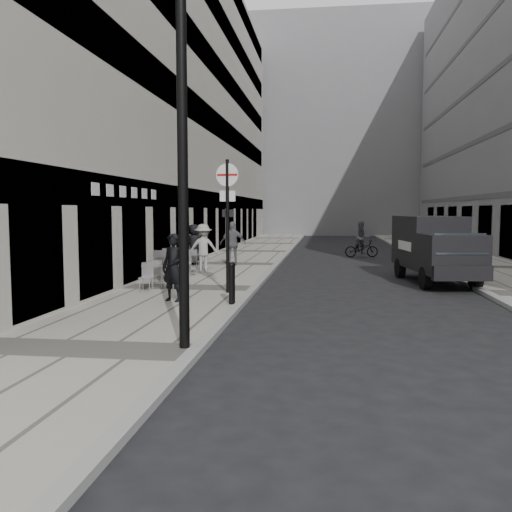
{
  "coord_description": "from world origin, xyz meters",
  "views": [
    {
      "loc": [
        2.26,
        -6.11,
        2.52
      ],
      "look_at": [
        0.53,
        7.08,
        1.4
      ],
      "focal_mm": 38.0,
      "sensor_mm": 36.0,
      "label": 1
    }
  ],
  "objects_px": {
    "walking_man": "(173,268)",
    "lamppost": "(182,120)",
    "sign_post": "(227,208)",
    "panel_van": "(434,245)",
    "cyclist": "(362,243)"
  },
  "relations": [
    {
      "from": "panel_van",
      "to": "cyclist",
      "type": "distance_m",
      "value": 10.3
    },
    {
      "from": "panel_van",
      "to": "walking_man",
      "type": "bearing_deg",
      "value": -150.97
    },
    {
      "from": "lamppost",
      "to": "cyclist",
      "type": "height_order",
      "value": "lamppost"
    },
    {
      "from": "walking_man",
      "to": "cyclist",
      "type": "relative_size",
      "value": 0.93
    },
    {
      "from": "sign_post",
      "to": "panel_van",
      "type": "xyz_separation_m",
      "value": [
        6.58,
        4.0,
        -1.29
      ]
    },
    {
      "from": "walking_man",
      "to": "panel_van",
      "type": "relative_size",
      "value": 0.35
    },
    {
      "from": "walking_man",
      "to": "panel_van",
      "type": "bearing_deg",
      "value": 56.89
    },
    {
      "from": "lamppost",
      "to": "panel_van",
      "type": "xyz_separation_m",
      "value": [
        6.18,
        10.37,
        -2.75
      ]
    },
    {
      "from": "sign_post",
      "to": "panel_van",
      "type": "distance_m",
      "value": 7.81
    },
    {
      "from": "sign_post",
      "to": "lamppost",
      "type": "xyz_separation_m",
      "value": [
        0.4,
        -6.37,
        1.46
      ]
    },
    {
      "from": "walking_man",
      "to": "sign_post",
      "type": "height_order",
      "value": "sign_post"
    },
    {
      "from": "walking_man",
      "to": "lamppost",
      "type": "xyz_separation_m",
      "value": [
        1.55,
        -4.69,
        3.04
      ]
    },
    {
      "from": "sign_post",
      "to": "lamppost",
      "type": "relative_size",
      "value": 0.55
    },
    {
      "from": "walking_man",
      "to": "sign_post",
      "type": "relative_size",
      "value": 0.47
    },
    {
      "from": "panel_van",
      "to": "cyclist",
      "type": "height_order",
      "value": "panel_van"
    }
  ]
}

